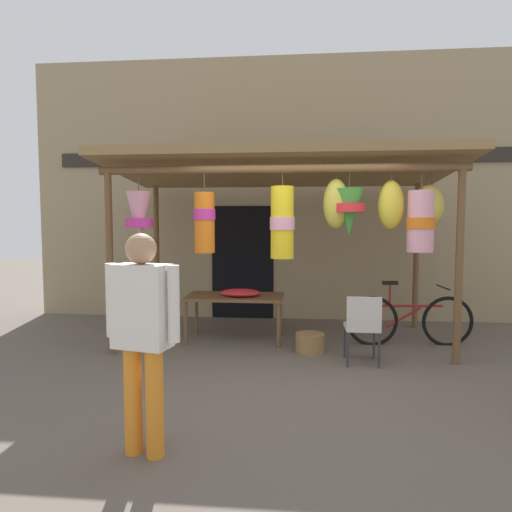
{
  "coord_description": "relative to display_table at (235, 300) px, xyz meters",
  "views": [
    {
      "loc": [
        0.05,
        -5.33,
        1.69
      ],
      "look_at": [
        -0.55,
        1.0,
        1.22
      ],
      "focal_mm": 30.81,
      "sensor_mm": 36.0,
      "label": 1
    }
  ],
  "objects": [
    {
      "name": "parked_bicycle",
      "position": [
        2.46,
        -0.02,
        -0.24
      ],
      "size": [
        1.75,
        0.44,
        0.92
      ],
      "color": "black",
      "rests_on": "ground_plane"
    },
    {
      "name": "folding_chair",
      "position": [
        1.67,
        -0.98,
        -0.09
      ],
      "size": [
        0.4,
        0.4,
        0.84
      ],
      "color": "beige",
      "rests_on": "ground_plane"
    },
    {
      "name": "ground_plane",
      "position": [
        0.84,
        -0.89,
        -0.59
      ],
      "size": [
        30.0,
        30.0,
        0.0
      ],
      "primitive_type": "plane",
      "color": "#60564C"
    },
    {
      "name": "market_stall_canopy",
      "position": [
        0.77,
        -0.13,
        1.65
      ],
      "size": [
        4.8,
        2.39,
        2.63
      ],
      "color": "brown",
      "rests_on": "ground_plane"
    },
    {
      "name": "flower_heap_on_table",
      "position": [
        0.1,
        -0.07,
        0.11
      ],
      "size": [
        0.57,
        0.4,
        0.1
      ],
      "color": "red",
      "rests_on": "display_table"
    },
    {
      "name": "customer_foreground",
      "position": [
        -0.21,
        -3.21,
        0.36
      ],
      "size": [
        0.58,
        0.3,
        1.62
      ],
      "color": "orange",
      "rests_on": "ground_plane"
    },
    {
      "name": "wicker_basket_by_table",
      "position": [
        1.07,
        -0.5,
        -0.47
      ],
      "size": [
        0.38,
        0.38,
        0.25
      ],
      "primitive_type": "cylinder",
      "color": "olive",
      "rests_on": "ground_plane"
    },
    {
      "name": "display_table",
      "position": [
        0.0,
        0.0,
        0.0
      ],
      "size": [
        1.39,
        0.75,
        0.65
      ],
      "color": "brown",
      "rests_on": "ground_plane"
    },
    {
      "name": "shop_facade",
      "position": [
        0.84,
        1.65,
        1.69
      ],
      "size": [
        9.37,
        0.29,
        4.57
      ],
      "color": "#9E8966",
      "rests_on": "ground_plane"
    }
  ]
}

